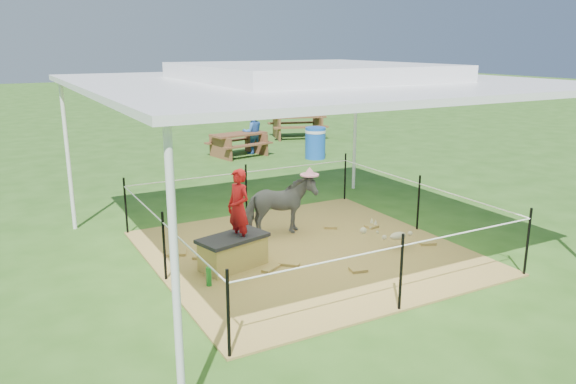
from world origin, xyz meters
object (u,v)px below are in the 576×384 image
woman (238,201)px  straw_bale (233,253)px  green_bottle (209,277)px  pony (280,206)px  trash_barrel (315,143)px  distant_person (253,132)px  foal (398,234)px  picnic_table_near (239,145)px  picnic_table_far (297,127)px

woman → straw_bale: bearing=-104.9°
green_bottle → pony: size_ratio=0.22×
straw_bale → green_bottle: size_ratio=3.60×
trash_barrel → distant_person: distant_person is taller
foal → picnic_table_near: (0.93, 8.32, 0.07)m
green_bottle → picnic_table_near: 9.17m
green_bottle → trash_barrel: size_ratio=0.29×
picnic_table_far → distant_person: size_ratio=1.46×
woman → picnic_table_far: (6.52, 9.80, -0.62)m
trash_barrel → picnic_table_far: (1.35, 3.41, -0.05)m
foal → picnic_table_far: bearing=66.7°
woman → picnic_table_far: bearing=131.4°
trash_barrel → distant_person: 1.98m
straw_bale → picnic_table_far: 11.83m
green_bottle → pony: 2.29m
green_bottle → pony: pony is taller
trash_barrel → distant_person: (-1.24, 1.53, 0.20)m
woman → picnic_table_far: 11.79m
straw_bale → foal: foal is taller
trash_barrel → picnic_table_far: trash_barrel is taller
pony → foal: bearing=-132.7°
pony → picnic_table_far: size_ratio=0.64×
straw_bale → green_bottle: straw_bale is taller
green_bottle → distant_person: size_ratio=0.20×
pony → picnic_table_near: bearing=-13.2°
pony → picnic_table_far: pony is taller
picnic_table_far → distant_person: bearing=-126.3°
foal → pony: bearing=130.3°
woman → green_bottle: size_ratio=4.32×
foal → trash_barrel: bearing=66.9°
distant_person → straw_bale: bearing=69.4°
picnic_table_far → foal: bearing=-93.7°
straw_bale → picnic_table_near: picnic_table_near is taller
woman → trash_barrel: (5.17, 6.39, -0.56)m
green_bottle → foal: size_ratio=0.30×
distant_person → trash_barrel: bearing=135.4°
green_bottle → trash_barrel: trash_barrel is taller
trash_barrel → picnic_table_far: bearing=68.4°
trash_barrel → straw_bale: bearing=-129.6°
woman → picnic_table_near: (3.41, 7.77, -0.68)m
woman → foal: bearing=62.5°
foal → green_bottle: bearing=176.2°
straw_bale → pony: 1.58m
foal → picnic_table_near: picnic_table_near is taller
picnic_table_near → woman: bearing=-124.3°
woman → pony: (1.15, 0.92, -0.47)m
picnic_table_near → straw_bale: bearing=-124.9°
straw_bale → trash_barrel: (5.27, 6.39, 0.21)m
straw_bale → distant_person: (4.03, 7.92, 0.41)m
green_bottle → picnic_table_near: (4.06, 8.22, 0.17)m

